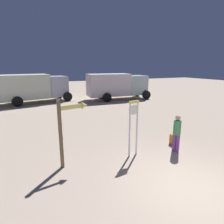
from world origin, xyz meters
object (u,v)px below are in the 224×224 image
object	(u,v)px
standing_clock	(133,123)
box_truck_far	(32,87)
box_truck_near	(117,85)
person_near_clock	(177,132)
arrow_sign	(70,121)
backpack	(173,139)

from	to	relation	value
standing_clock	box_truck_far	distance (m)	13.91
box_truck_near	standing_clock	bearing A→B (deg)	-113.37
person_near_clock	box_truck_far	xyz separation A→B (m)	(-4.75, 14.05, 0.64)
standing_clock	person_near_clock	distance (m)	1.91
standing_clock	box_truck_near	size ratio (longest dim) A/B	0.34
person_near_clock	box_truck_near	bearing A→B (deg)	74.80
arrow_sign	standing_clock	bearing A→B (deg)	-7.33
box_truck_far	standing_clock	bearing A→B (deg)	-77.75
backpack	standing_clock	bearing A→B (deg)	-174.54
arrow_sign	person_near_clock	size ratio (longest dim) A/B	1.54
person_near_clock	box_truck_far	distance (m)	14.84
standing_clock	person_near_clock	bearing A→B (deg)	-14.35
standing_clock	box_truck_far	size ratio (longest dim) A/B	0.32
arrow_sign	backpack	xyz separation A→B (m)	(4.64, -0.09, -1.40)
box_truck_far	backpack	bearing A→B (deg)	-68.65
arrow_sign	box_truck_far	size ratio (longest dim) A/B	0.35
person_near_clock	box_truck_far	size ratio (longest dim) A/B	0.23
person_near_clock	box_truck_near	xyz separation A→B (m)	(3.38, 12.43, 0.62)
box_truck_near	box_truck_far	world-z (taller)	box_truck_far
arrow_sign	person_near_clock	bearing A→B (deg)	-10.39
person_near_clock	arrow_sign	bearing A→B (deg)	169.61
standing_clock	backpack	world-z (taller)	standing_clock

